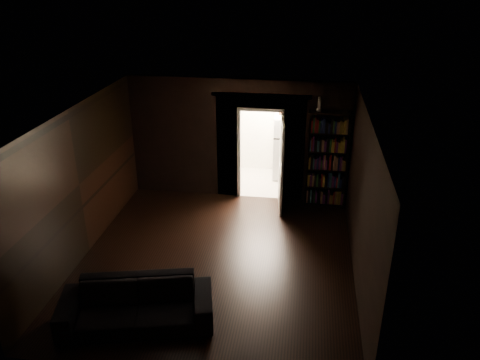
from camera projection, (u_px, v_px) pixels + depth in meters
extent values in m
plane|color=black|center=(216.00, 261.00, 8.71)|extent=(5.50, 5.50, 0.00)
cube|color=black|center=(186.00, 137.00, 10.81)|extent=(2.55, 0.10, 2.80)
cube|color=black|center=(315.00, 143.00, 10.42)|extent=(1.55, 0.10, 2.80)
cube|color=black|center=(261.00, 95.00, 10.14)|extent=(0.90, 0.10, 0.70)
cube|color=black|center=(79.00, 185.00, 8.46)|extent=(0.02, 5.50, 2.80)
cube|color=black|center=(362.00, 203.00, 7.80)|extent=(0.02, 5.50, 2.80)
cube|color=black|center=(171.00, 293.00, 5.65)|extent=(5.00, 0.02, 2.80)
cube|color=beige|center=(213.00, 116.00, 7.54)|extent=(5.00, 5.50, 0.02)
cube|color=silver|center=(260.00, 156.00, 10.67)|extent=(1.04, 0.06, 2.17)
cube|color=#B5AD9E|center=(263.00, 183.00, 11.95)|extent=(2.20, 1.80, 0.10)
cube|color=white|center=(267.00, 126.00, 12.19)|extent=(2.20, 0.10, 2.40)
cube|color=white|center=(222.00, 135.00, 11.56)|extent=(0.10, 1.60, 2.40)
cube|color=white|center=(307.00, 139.00, 11.29)|extent=(0.10, 1.60, 2.40)
cube|color=white|center=(265.00, 86.00, 10.90)|extent=(2.20, 1.80, 0.10)
cube|color=#D37184|center=(268.00, 88.00, 11.71)|extent=(2.00, 0.04, 0.26)
imported|color=black|center=(136.00, 299.00, 7.03)|extent=(2.45, 1.49, 0.88)
cube|color=black|center=(327.00, 160.00, 10.32)|extent=(0.92, 0.37, 2.20)
cube|color=silver|center=(289.00, 147.00, 11.84)|extent=(0.86, 0.82, 1.65)
cube|color=silver|center=(281.00, 166.00, 10.22)|extent=(0.14, 0.85, 2.05)
cube|color=silver|center=(319.00, 104.00, 9.85)|extent=(0.11, 0.11, 0.31)
cube|color=black|center=(289.00, 110.00, 11.45)|extent=(0.68, 0.21, 0.28)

